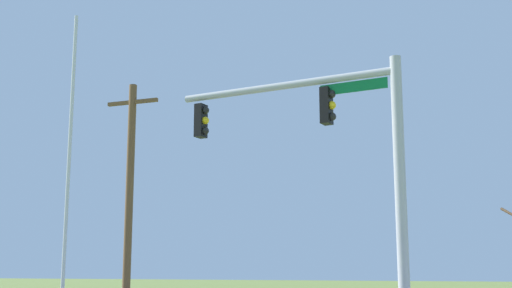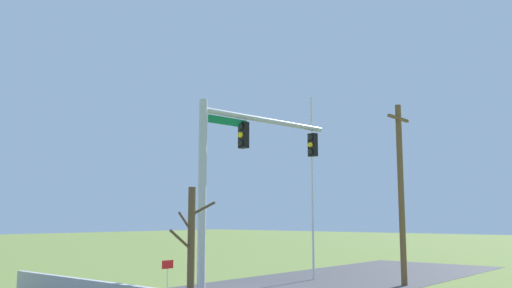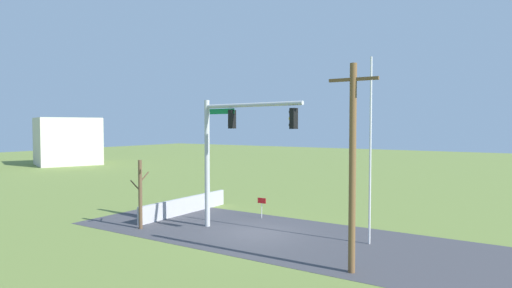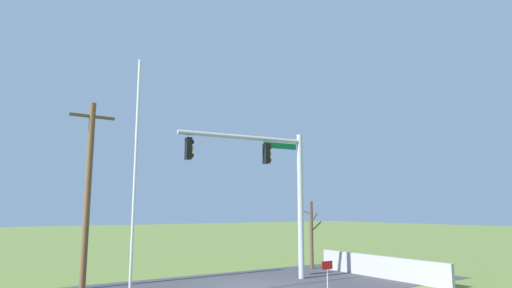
# 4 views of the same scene
# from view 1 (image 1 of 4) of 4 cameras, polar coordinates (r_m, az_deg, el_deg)

# --- Properties ---
(signal_mast) EXTENTS (6.32, 1.01, 6.92)m
(signal_mast) POSITION_cam_1_polar(r_m,az_deg,el_deg) (17.16, 6.91, -0.20)
(signal_mast) COLOR #B2B5BA
(signal_mast) RESTS_ON ground_plane
(flagpole) EXTENTS (0.10, 0.10, 8.70)m
(flagpole) POSITION_cam_1_polar(r_m,az_deg,el_deg) (18.73, -15.65, -2.07)
(flagpole) COLOR silver
(flagpole) RESTS_ON ground_plane
(utility_pole) EXTENTS (1.90, 0.26, 7.85)m
(utility_pole) POSITION_cam_1_polar(r_m,az_deg,el_deg) (22.51, -10.72, -4.32)
(utility_pole) COLOR brown
(utility_pole) RESTS_ON ground_plane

